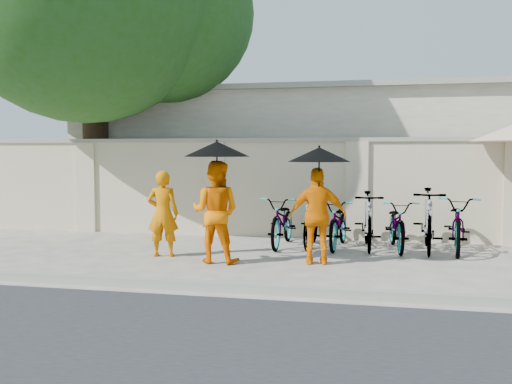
# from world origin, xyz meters

# --- Properties ---
(ground) EXTENTS (80.00, 80.00, 0.00)m
(ground) POSITION_xyz_m (0.00, 0.00, 0.00)
(ground) COLOR beige
(kerb) EXTENTS (40.00, 0.16, 0.12)m
(kerb) POSITION_xyz_m (0.00, -1.70, 0.06)
(kerb) COLOR gray
(kerb) RESTS_ON ground
(compound_wall) EXTENTS (20.00, 0.30, 2.00)m
(compound_wall) POSITION_xyz_m (1.00, 3.20, 1.00)
(compound_wall) COLOR beige
(compound_wall) RESTS_ON ground
(building_behind) EXTENTS (14.00, 6.00, 3.20)m
(building_behind) POSITION_xyz_m (2.00, 7.00, 1.60)
(building_behind) COLOR beige
(building_behind) RESTS_ON ground
(shade_tree) EXTENTS (6.70, 6.20, 8.20)m
(shade_tree) POSITION_xyz_m (-3.66, 2.97, 5.10)
(shade_tree) COLOR #4B2F22
(shade_tree) RESTS_ON ground
(monk_left) EXTENTS (0.59, 0.43, 1.48)m
(monk_left) POSITION_xyz_m (-1.17, 0.49, 0.74)
(monk_left) COLOR #D87201
(monk_left) RESTS_ON ground
(monk_center) EXTENTS (0.83, 0.67, 1.65)m
(monk_center) POSITION_xyz_m (-0.13, 0.16, 0.83)
(monk_center) COLOR #FA7200
(monk_center) RESTS_ON ground
(parasol_center) EXTENTS (1.06, 1.06, 1.02)m
(parasol_center) POSITION_xyz_m (-0.08, 0.08, 1.84)
(parasol_center) COLOR black
(parasol_center) RESTS_ON ground
(monk_right) EXTENTS (0.94, 0.49, 1.54)m
(monk_right) POSITION_xyz_m (1.50, 0.36, 0.77)
(monk_right) COLOR orange
(monk_right) RESTS_ON ground
(parasol_right) EXTENTS (0.99, 0.99, 0.99)m
(parasol_right) POSITION_xyz_m (1.52, 0.28, 1.75)
(parasol_right) COLOR black
(parasol_right) RESTS_ON ground
(bike_0) EXTENTS (0.68, 1.84, 0.96)m
(bike_0) POSITION_xyz_m (0.67, 1.95, 0.48)
(bike_0) COLOR #9E9FA9
(bike_0) RESTS_ON ground
(bike_1) EXTENTS (0.51, 1.66, 0.99)m
(bike_1) POSITION_xyz_m (1.19, 2.00, 0.49)
(bike_1) COLOR #9E9FA9
(bike_1) RESTS_ON ground
(bike_2) EXTENTS (0.75, 1.79, 0.92)m
(bike_2) POSITION_xyz_m (1.72, 1.99, 0.46)
(bike_2) COLOR #9E9FA9
(bike_2) RESTS_ON ground
(bike_3) EXTENTS (0.62, 1.80, 1.06)m
(bike_3) POSITION_xyz_m (2.25, 1.96, 0.53)
(bike_3) COLOR #9E9FA9
(bike_3) RESTS_ON ground
(bike_4) EXTENTS (0.78, 1.82, 0.93)m
(bike_4) POSITION_xyz_m (2.78, 1.98, 0.46)
(bike_4) COLOR #9E9FA9
(bike_4) RESTS_ON ground
(bike_5) EXTENTS (0.61, 1.92, 1.14)m
(bike_5) POSITION_xyz_m (3.31, 1.89, 0.57)
(bike_5) COLOR #9E9FA9
(bike_5) RESTS_ON ground
(bike_6) EXTENTS (0.88, 2.00, 1.02)m
(bike_6) POSITION_xyz_m (3.83, 1.97, 0.51)
(bike_6) COLOR #9E9FA9
(bike_6) RESTS_ON ground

